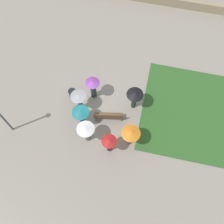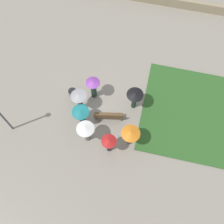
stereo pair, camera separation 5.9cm
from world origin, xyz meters
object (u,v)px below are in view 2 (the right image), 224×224
(crowd_person_white, at_px, (86,131))
(crowd_person_black, at_px, (135,96))
(crowd_person_teal, at_px, (81,113))
(crowd_person_orange, at_px, (131,134))
(trash_bin, at_px, (73,94))
(crowd_person_grey, at_px, (79,98))
(crowd_person_red, at_px, (109,143))
(park_bench, at_px, (109,116))
(crowd_person_purple, at_px, (93,87))

(crowd_person_white, bearing_deg, crowd_person_black, -21.74)
(crowd_person_teal, xyz_separation_m, crowd_person_orange, (-3.37, 0.75, 0.15))
(trash_bin, xyz_separation_m, crowd_person_teal, (-1.14, 1.71, 0.95))
(crowd_person_grey, height_order, crowd_person_red, crowd_person_grey)
(crowd_person_red, relative_size, crowd_person_black, 0.93)
(park_bench, relative_size, crowd_person_purple, 1.01)
(crowd_person_red, bearing_deg, crowd_person_orange, -150.74)
(crowd_person_black, height_order, crowd_person_orange, crowd_person_black)
(trash_bin, distance_m, crowd_person_black, 4.41)
(crowd_person_black, bearing_deg, crowd_person_red, 90.47)
(crowd_person_grey, bearing_deg, crowd_person_red, 60.27)
(trash_bin, xyz_separation_m, crowd_person_black, (-4.27, -0.18, 1.06))
(trash_bin, relative_size, crowd_person_grey, 0.41)
(trash_bin, height_order, crowd_person_grey, crowd_person_grey)
(trash_bin, bearing_deg, crowd_person_purple, -163.81)
(crowd_person_white, xyz_separation_m, crowd_person_orange, (-2.73, -0.36, 0.07))
(trash_bin, relative_size, crowd_person_purple, 0.40)
(park_bench, height_order, crowd_person_red, crowd_person_red)
(crowd_person_black, distance_m, crowd_person_orange, 2.66)
(crowd_person_red, height_order, crowd_person_black, crowd_person_black)
(crowd_person_purple, bearing_deg, crowd_person_black, 130.34)
(park_bench, bearing_deg, crowd_person_grey, -22.72)
(trash_bin, height_order, crowd_person_purple, crowd_person_purple)
(park_bench, distance_m, crowd_person_red, 2.27)
(park_bench, height_order, trash_bin, park_bench)
(crowd_person_teal, bearing_deg, crowd_person_grey, 155.19)
(trash_bin, distance_m, crowd_person_purple, 1.69)
(crowd_person_red, bearing_deg, crowd_person_white, -17.04)
(crowd_person_teal, bearing_deg, crowd_person_orange, 31.34)
(crowd_person_grey, distance_m, crowd_person_orange, 4.14)
(crowd_person_grey, relative_size, crowd_person_black, 1.00)
(crowd_person_teal, bearing_deg, trash_bin, 167.62)
(crowd_person_black, distance_m, crowd_person_teal, 3.66)
(trash_bin, distance_m, crowd_person_white, 3.50)
(crowd_person_grey, distance_m, crowd_person_purple, 1.32)
(crowd_person_red, height_order, crowd_person_orange, crowd_person_orange)
(crowd_person_grey, height_order, crowd_person_black, crowd_person_black)
(crowd_person_grey, bearing_deg, park_bench, 92.58)
(crowd_person_black, xyz_separation_m, crowd_person_orange, (-0.24, 2.65, 0.04))
(crowd_person_grey, height_order, crowd_person_teal, crowd_person_grey)
(crowd_person_white, relative_size, crowd_person_teal, 1.12)
(crowd_person_purple, height_order, crowd_person_red, crowd_person_purple)
(crowd_person_grey, relative_size, crowd_person_orange, 1.02)
(crowd_person_red, xyz_separation_m, crowd_person_white, (1.55, -0.39, 0.15))
(trash_bin, distance_m, crowd_person_orange, 5.26)
(crowd_person_purple, xyz_separation_m, crowd_person_white, (-0.37, 3.23, 0.20))
(trash_bin, distance_m, crowd_person_grey, 1.45)
(crowd_person_grey, distance_m, crowd_person_red, 3.58)
(crowd_person_white, relative_size, crowd_person_orange, 1.05)
(trash_bin, relative_size, crowd_person_orange, 0.42)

